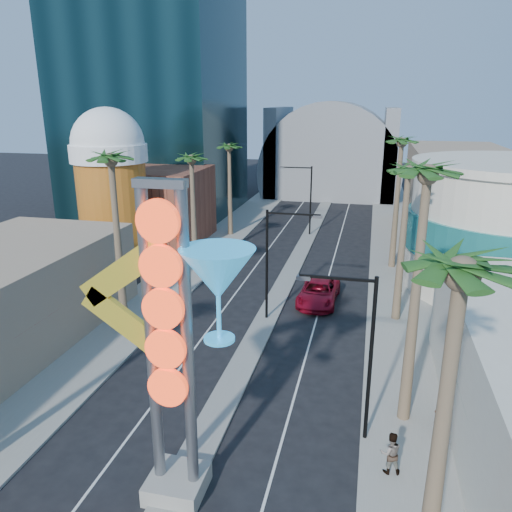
{
  "coord_description": "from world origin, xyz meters",
  "views": [
    {
      "loc": [
        6.77,
        -12.1,
        14.96
      ],
      "look_at": [
        -0.47,
        18.72,
        5.1
      ],
      "focal_mm": 35.0,
      "sensor_mm": 36.0,
      "label": 1
    }
  ],
  "objects_px": {
    "pedestrian_b": "(391,453)",
    "red_pickup": "(319,292)",
    "neon_sign": "(189,328)",
    "pedestrian_a": "(441,418)"
  },
  "relations": [
    {
      "from": "pedestrian_b",
      "to": "red_pickup",
      "type": "bearing_deg",
      "value": -84.78
    },
    {
      "from": "red_pickup",
      "to": "pedestrian_b",
      "type": "relative_size",
      "value": 3.28
    },
    {
      "from": "pedestrian_b",
      "to": "neon_sign",
      "type": "bearing_deg",
      "value": 11.57
    },
    {
      "from": "pedestrian_b",
      "to": "pedestrian_a",
      "type": "bearing_deg",
      "value": -137.46
    },
    {
      "from": "pedestrian_a",
      "to": "red_pickup",
      "type": "bearing_deg",
      "value": -46.74
    },
    {
      "from": "neon_sign",
      "to": "pedestrian_b",
      "type": "bearing_deg",
      "value": 21.78
    },
    {
      "from": "red_pickup",
      "to": "pedestrian_b",
      "type": "bearing_deg",
      "value": -72.61
    },
    {
      "from": "red_pickup",
      "to": "pedestrian_a",
      "type": "height_order",
      "value": "pedestrian_a"
    },
    {
      "from": "neon_sign",
      "to": "pedestrian_a",
      "type": "height_order",
      "value": "neon_sign"
    },
    {
      "from": "red_pickup",
      "to": "pedestrian_a",
      "type": "distance_m",
      "value": 16.66
    }
  ]
}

